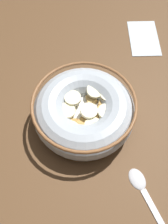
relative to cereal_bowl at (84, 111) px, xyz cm
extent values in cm
cube|color=brown|center=(0.00, 0.00, -4.38)|extent=(121.51, 121.51, 2.00)
cylinder|color=#B2BCC6|center=(0.00, 0.00, -3.08)|extent=(10.29, 10.29, 0.60)
torus|color=#B2BCC6|center=(0.00, 0.00, -0.22)|extent=(18.70, 18.70, 6.32)
torus|color=brown|center=(0.00, 0.00, 2.65)|extent=(18.74, 18.74, 0.60)
cylinder|color=white|center=(0.00, 0.00, -0.07)|extent=(14.91, 14.91, 0.40)
cube|color=tan|center=(-1.83, 1.86, 0.53)|extent=(1.92, 1.86, 0.94)
cube|color=#B78947|center=(2.62, 1.94, 0.68)|extent=(2.12, 2.18, 1.01)
cube|color=tan|center=(-5.30, -2.48, 0.59)|extent=(2.54, 2.55, 0.95)
cube|color=tan|center=(-2.78, -2.45, 0.52)|extent=(2.46, 2.43, 0.93)
cube|color=#B78947|center=(0.94, 3.03, 0.64)|extent=(2.55, 2.55, 0.90)
cube|color=#B78947|center=(2.61, -0.82, 0.67)|extent=(2.48, 2.50, 0.93)
cube|color=#B78947|center=(-0.52, 3.85, 0.66)|extent=(2.49, 2.53, 1.06)
cube|color=#B78947|center=(0.15, -2.71, 0.48)|extent=(2.55, 2.53, 0.97)
cube|color=#AD7F42|center=(2.43, -2.62, 0.56)|extent=(2.07, 2.11, 0.91)
cube|color=tan|center=(-5.69, 3.16, 0.72)|extent=(2.38, 2.37, 0.86)
cube|color=#AD7F42|center=(3.95, 0.55, 0.72)|extent=(2.55, 2.57, 1.02)
cube|color=tan|center=(3.42, 5.15, 0.66)|extent=(2.50, 2.50, 0.83)
cube|color=#B78947|center=(4.39, -2.96, 0.46)|extent=(1.98, 1.91, 0.99)
cube|color=tan|center=(3.56, 3.38, 0.56)|extent=(1.93, 1.91, 0.86)
cube|color=#B78947|center=(-4.15, 1.96, 0.59)|extent=(2.32, 2.36, 1.00)
cube|color=#B78947|center=(1.02, -4.37, 0.63)|extent=(2.53, 2.50, 1.03)
cube|color=tan|center=(-2.32, 3.41, 0.71)|extent=(2.32, 2.28, 0.96)
cube|color=tan|center=(-1.20, -5.03, 0.66)|extent=(2.32, 2.31, 0.85)
cylinder|color=#F9EFC6|center=(1.18, 0.61, 1.80)|extent=(3.59, 3.61, 1.08)
cylinder|color=#F4EABC|center=(-2.18, -1.58, 1.67)|extent=(4.09, 4.11, 0.82)
cylinder|color=beige|center=(-1.32, -5.53, 1.42)|extent=(3.55, 3.53, 1.08)
cylinder|color=beige|center=(0.34, -3.13, 1.40)|extent=(3.61, 3.64, 1.14)
cylinder|color=#F4EABC|center=(-2.75, 2.74, 1.72)|extent=(4.27, 4.25, 1.25)
cylinder|color=#F9EFC6|center=(-5.67, -1.22, 1.26)|extent=(4.38, 4.39, 0.99)
cylinder|color=beige|center=(3.94, 0.66, 1.27)|extent=(3.72, 3.71, 0.70)
cylinder|color=#F4EABC|center=(-1.27, 4.91, 1.65)|extent=(3.52, 3.49, 0.91)
cylinder|color=#F4EABC|center=(1.96, 3.56, 1.52)|extent=(4.35, 4.38, 0.99)
cylinder|color=beige|center=(3.74, -3.24, 1.30)|extent=(4.05, 4.01, 0.94)
ellipsoid|color=silver|center=(13.45, 6.10, -2.98)|extent=(4.33, 3.30, 0.80)
cube|color=silver|center=(19.97, 7.23, -3.20)|extent=(9.34, 2.57, 0.36)
cube|color=silver|center=(-17.72, 18.83, -3.23)|extent=(12.32, 8.90, 0.30)
camera|label=1|loc=(23.33, -5.74, 41.55)|focal=42.16mm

